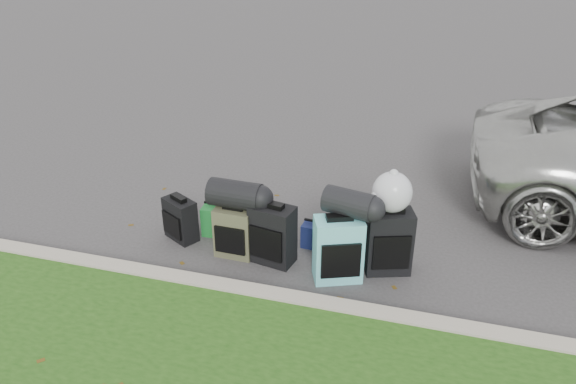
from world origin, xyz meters
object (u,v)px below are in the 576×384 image
(suitcase_large_black_left, at_px, (273,234))
(tote_navy, at_px, (314,235))
(suitcase_large_black_right, at_px, (389,242))
(tote_green, at_px, (217,220))
(suitcase_teal, at_px, (338,249))
(suitcase_small_black, at_px, (181,219))
(suitcase_olive, at_px, (235,232))

(suitcase_large_black_left, xyz_separation_m, tote_navy, (0.34, 0.39, -0.18))
(suitcase_large_black_right, xyz_separation_m, tote_green, (-1.90, 0.20, -0.16))
(suitcase_teal, xyz_separation_m, tote_navy, (-0.35, 0.50, -0.19))
(suitcase_large_black_left, bearing_deg, tote_green, 165.83)
(suitcase_teal, xyz_separation_m, tote_green, (-1.45, 0.46, -0.16))
(suitcase_small_black, distance_m, tote_navy, 1.46)
(suitcase_olive, relative_size, tote_navy, 2.04)
(tote_green, distance_m, tote_navy, 1.10)
(suitcase_large_black_left, height_order, tote_green, suitcase_large_black_left)
(suitcase_olive, xyz_separation_m, tote_green, (-0.34, 0.34, -0.10))
(suitcase_small_black, bearing_deg, suitcase_teal, 21.01)
(suitcase_teal, bearing_deg, suitcase_large_black_left, 148.75)
(suitcase_large_black_left, xyz_separation_m, suitcase_olive, (-0.41, 0.01, -0.04))
(suitcase_large_black_left, xyz_separation_m, suitcase_teal, (0.69, -0.11, 0.01))
(suitcase_large_black_left, bearing_deg, tote_navy, 59.87)
(suitcase_large_black_left, height_order, suitcase_teal, suitcase_teal)
(suitcase_olive, xyz_separation_m, suitcase_large_black_right, (1.55, 0.14, 0.06))
(suitcase_olive, bearing_deg, suitcase_large_black_right, 6.63)
(suitcase_large_black_right, relative_size, tote_navy, 2.50)
(suitcase_large_black_left, relative_size, suitcase_large_black_right, 0.95)
(suitcase_large_black_left, height_order, suitcase_olive, suitcase_large_black_left)
(suitcase_olive, distance_m, tote_navy, 0.85)
(suitcase_large_black_left, xyz_separation_m, suitcase_large_black_right, (1.14, 0.15, 0.02))
(suitcase_small_black, relative_size, suitcase_large_black_right, 0.71)
(suitcase_large_black_left, height_order, tote_navy, suitcase_large_black_left)
(suitcase_olive, height_order, tote_navy, suitcase_olive)
(suitcase_large_black_left, bearing_deg, suitcase_large_black_right, 18.52)
(suitcase_olive, xyz_separation_m, tote_navy, (0.75, 0.38, -0.14))
(suitcase_teal, height_order, tote_navy, suitcase_teal)
(suitcase_teal, distance_m, tote_green, 1.53)
(tote_green, height_order, tote_navy, tote_green)
(suitcase_small_black, height_order, suitcase_large_black_left, suitcase_large_black_left)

